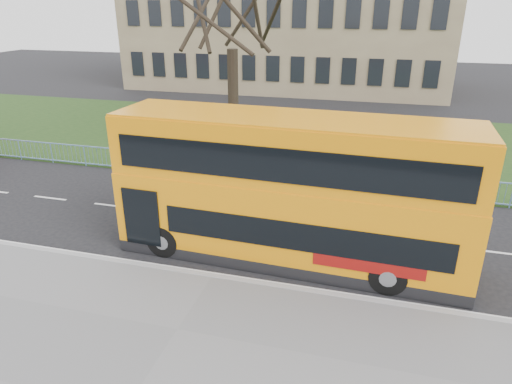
{
  "coord_description": "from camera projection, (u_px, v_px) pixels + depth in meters",
  "views": [
    {
      "loc": [
        4.42,
        -12.68,
        7.83
      ],
      "look_at": [
        0.69,
        1.0,
        1.94
      ],
      "focal_mm": 32.0,
      "sensor_mm": 36.0,
      "label": 1
    }
  ],
  "objects": [
    {
      "name": "yellow_bus",
      "position": [
        290.0,
        187.0,
        14.29
      ],
      "size": [
        11.19,
        3.03,
        4.65
      ],
      "rotation": [
        0.0,
        0.0,
        -0.03
      ],
      "color": "orange",
      "rests_on": "ground"
    },
    {
      "name": "guard_railing",
      "position": [
        274.0,
        174.0,
        21.05
      ],
      "size": [
        40.0,
        0.12,
        1.1
      ],
      "primitive_type": null,
      "color": "#729DCC",
      "rests_on": "ground"
    },
    {
      "name": "grass_verge",
      "position": [
        302.0,
        140.0,
        28.1
      ],
      "size": [
        80.0,
        15.4,
        0.08
      ],
      "primitive_type": "cube",
      "color": "#183413",
      "rests_on": "ground"
    },
    {
      "name": "bare_tree",
      "position": [
        232.0,
        26.0,
        22.42
      ],
      "size": [
        9.39,
        9.39,
        13.41
      ],
      "primitive_type": null,
      "color": "black",
      "rests_on": "grass_verge"
    },
    {
      "name": "kerb",
      "position": [
        213.0,
        277.0,
        13.97
      ],
      "size": [
        80.0,
        0.2,
        0.14
      ],
      "primitive_type": "cube",
      "color": "gray",
      "rests_on": "ground"
    },
    {
      "name": "ground",
      "position": [
        229.0,
        254.0,
        15.38
      ],
      "size": [
        120.0,
        120.0,
        0.0
      ],
      "primitive_type": "plane",
      "color": "black",
      "rests_on": "ground"
    },
    {
      "name": "civic_building",
      "position": [
        291.0,
        12.0,
        45.1
      ],
      "size": [
        30.0,
        15.0,
        14.0
      ],
      "primitive_type": "cube",
      "color": "#826D53",
      "rests_on": "ground"
    }
  ]
}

